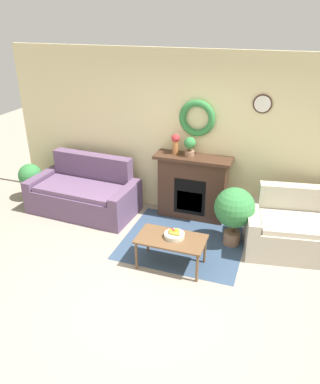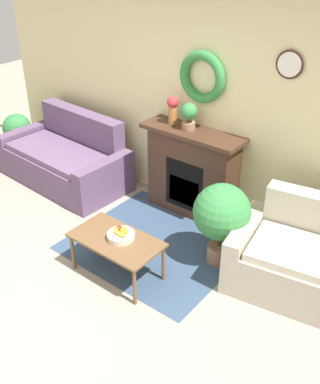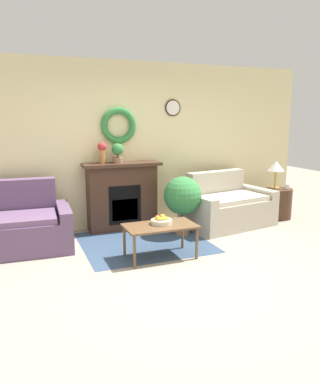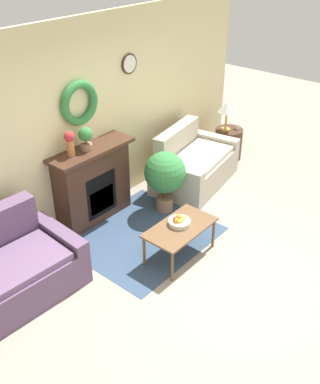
% 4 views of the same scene
% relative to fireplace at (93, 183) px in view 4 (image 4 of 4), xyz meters
% --- Properties ---
extents(ground_plane, '(16.00, 16.00, 0.00)m').
position_rel_fireplace_xyz_m(ground_plane, '(0.06, -2.13, -0.55)').
color(ground_plane, gray).
extents(floor_rug, '(1.80, 1.62, 0.01)m').
position_rel_fireplace_xyz_m(floor_rug, '(0.10, -0.81, -0.55)').
color(floor_rug, '#334760').
rests_on(floor_rug, ground_plane).
extents(wall_back, '(6.80, 0.17, 2.70)m').
position_rel_fireplace_xyz_m(wall_back, '(0.06, 0.20, 0.81)').
color(wall_back, beige).
rests_on(wall_back, ground_plane).
extents(fireplace, '(1.25, 0.41, 1.10)m').
position_rel_fireplace_xyz_m(fireplace, '(0.00, 0.00, 0.00)').
color(fireplace, '#42281C').
rests_on(fireplace, ground_plane).
extents(loveseat_right, '(1.60, 1.12, 0.89)m').
position_rel_fireplace_xyz_m(loveseat_right, '(1.71, -0.46, -0.24)').
color(loveseat_right, '#B2A893').
rests_on(loveseat_right, ground_plane).
extents(coffee_table, '(0.92, 0.52, 0.44)m').
position_rel_fireplace_xyz_m(coffee_table, '(0.10, -1.45, -0.16)').
color(coffee_table, brown).
rests_on(coffee_table, ground_plane).
extents(fruit_bowl, '(0.28, 0.28, 0.12)m').
position_rel_fireplace_xyz_m(fruit_bowl, '(0.12, -1.41, -0.07)').
color(fruit_bowl, beige).
rests_on(fruit_bowl, coffee_table).
extents(side_table_by_loveseat, '(0.48, 0.48, 0.55)m').
position_rel_fireplace_xyz_m(side_table_by_loveseat, '(2.82, -0.40, -0.28)').
color(side_table_by_loveseat, '#42281C').
rests_on(side_table_by_loveseat, ground_plane).
extents(table_lamp, '(0.30, 0.30, 0.50)m').
position_rel_fireplace_xyz_m(table_lamp, '(2.76, -0.35, 0.38)').
color(table_lamp, '#B28E42').
rests_on(table_lamp, side_table_by_loveseat).
extents(mug, '(0.08, 0.08, 0.09)m').
position_rel_fireplace_xyz_m(mug, '(2.93, -0.49, 0.04)').
color(mug, silver).
rests_on(mug, side_table_by_loveseat).
extents(vase_on_mantel_left, '(0.14, 0.14, 0.33)m').
position_rel_fireplace_xyz_m(vase_on_mantel_left, '(-0.31, 0.01, 0.74)').
color(vase_on_mantel_left, '#AD6B38').
rests_on(vase_on_mantel_left, fireplace).
extents(potted_plant_on_mantel, '(0.19, 0.19, 0.31)m').
position_rel_fireplace_xyz_m(potted_plant_on_mantel, '(-0.06, -0.01, 0.72)').
color(potted_plant_on_mantel, '#8E664C').
rests_on(potted_plant_on_mantel, fireplace).
extents(potted_plant_floor_by_loveseat, '(0.59, 0.59, 0.91)m').
position_rel_fireplace_xyz_m(potted_plant_floor_by_loveseat, '(0.80, -0.63, 0.03)').
color(potted_plant_floor_by_loveseat, '#8E664C').
rests_on(potted_plant_floor_by_loveseat, ground_plane).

